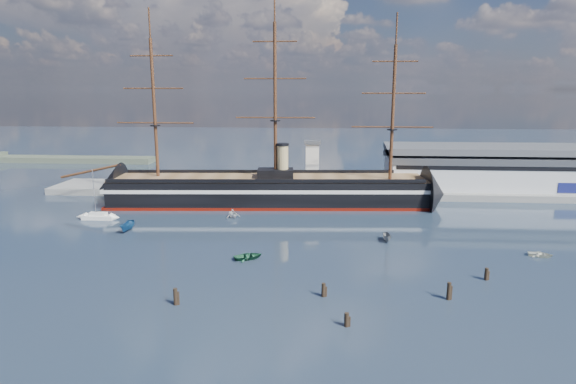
{
  "coord_description": "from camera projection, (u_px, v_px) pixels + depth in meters",
  "views": [
    {
      "loc": [
        6.1,
        -73.28,
        32.17
      ],
      "look_at": [
        -1.76,
        35.0,
        9.0
      ],
      "focal_mm": 30.0,
      "sensor_mm": 36.0,
      "label": 1
    }
  ],
  "objects": [
    {
      "name": "piling_extra",
      "position": [
        323.0,
        297.0,
        76.27
      ],
      "size": [
        0.64,
        0.64,
        2.96
      ],
      "primitive_type": "cylinder",
      "color": "black",
      "rests_on": "ground"
    },
    {
      "name": "piling_far_right",
      "position": [
        486.0,
        280.0,
        82.93
      ],
      "size": [
        0.64,
        0.64,
        2.87
      ],
      "primitive_type": "cylinder",
      "color": "black",
      "rests_on": "ground"
    },
    {
      "name": "warship",
      "position": [
        263.0,
        190.0,
        137.08
      ],
      "size": [
        113.4,
        22.28,
        53.94
      ],
      "rotation": [
        0.0,
        0.0,
        0.07
      ],
      "color": "black",
      "rests_on": "ground"
    },
    {
      "name": "sailboat",
      "position": [
        98.0,
        216.0,
        121.55
      ],
      "size": [
        8.03,
        2.4,
        12.83
      ],
      "rotation": [
        0.0,
        0.0,
        -0.01
      ],
      "color": "white",
      "rests_on": "ground"
    },
    {
      "name": "warehouse",
      "position": [
        488.0,
        168.0,
        150.88
      ],
      "size": [
        63.0,
        21.0,
        11.6
      ],
      "color": "#B7BABC",
      "rests_on": "ground"
    },
    {
      "name": "ground",
      "position": [
        297.0,
        224.0,
        117.64
      ],
      "size": [
        600.0,
        600.0,
        0.0
      ],
      "primitive_type": "plane",
      "color": "#1E3043",
      "rests_on": "ground"
    },
    {
      "name": "piling_near_left",
      "position": [
        176.0,
        305.0,
        73.36
      ],
      "size": [
        0.64,
        0.64,
        3.38
      ],
      "primitive_type": "cylinder",
      "color": "black",
      "rests_on": "ground"
    },
    {
      "name": "motorboat_c",
      "position": [
        387.0,
        241.0,
        104.08
      ],
      "size": [
        5.13,
        1.9,
        2.05
      ],
      "primitive_type": "imported",
      "rotation": [
        0.0,
        0.0,
        0.0
      ],
      "color": "slate",
      "rests_on": "ground"
    },
    {
      "name": "piling_near_mid",
      "position": [
        346.0,
        326.0,
        66.64
      ],
      "size": [
        0.64,
        0.64,
        2.72
      ],
      "primitive_type": "cylinder",
      "color": "black",
      "rests_on": "ground"
    },
    {
      "name": "motorboat_b",
      "position": [
        248.0,
        259.0,
        93.23
      ],
      "size": [
        2.76,
        3.75,
        1.63
      ],
      "primitive_type": "imported",
      "rotation": [
        0.0,
        0.0,
        2.02
      ],
      "color": "#225E3D",
      "rests_on": "ground"
    },
    {
      "name": "motorboat_d",
      "position": [
        233.0,
        218.0,
        123.36
      ],
      "size": [
        7.18,
        6.12,
        2.45
      ],
      "primitive_type": "imported",
      "rotation": [
        0.0,
        0.0,
        0.59
      ],
      "color": "white",
      "rests_on": "ground"
    },
    {
      "name": "motorboat_a",
      "position": [
        128.0,
        231.0,
        111.35
      ],
      "size": [
        6.88,
        2.84,
        2.7
      ],
      "primitive_type": "imported",
      "rotation": [
        0.0,
        0.0,
        -0.05
      ],
      "color": "navy",
      "rests_on": "ground"
    },
    {
      "name": "motorboat_e",
      "position": [
        540.0,
        257.0,
        94.56
      ],
      "size": [
        1.95,
        3.01,
        1.31
      ],
      "primitive_type": "imported",
      "rotation": [
        0.0,
        0.0,
        1.25
      ],
      "color": "beige",
      "rests_on": "ground"
    },
    {
      "name": "quay_tower",
      "position": [
        312.0,
        164.0,
        147.58
      ],
      "size": [
        5.0,
        5.0,
        15.0
      ],
      "color": "silver",
      "rests_on": "ground"
    },
    {
      "name": "quay",
      "position": [
        334.0,
        193.0,
        152.05
      ],
      "size": [
        180.0,
        18.0,
        2.0
      ],
      "primitive_type": "cube",
      "color": "slate",
      "rests_on": "ground"
    },
    {
      "name": "piling_near_right",
      "position": [
        448.0,
        300.0,
        75.16
      ],
      "size": [
        0.64,
        0.64,
        3.55
      ],
      "primitive_type": "cylinder",
      "color": "black",
      "rests_on": "ground"
    },
    {
      "name": "shoreline",
      "position": [
        5.0,
        158.0,
        219.87
      ],
      "size": [
        120.0,
        10.0,
        4.0
      ],
      "color": "#3F4C38",
      "rests_on": "ground"
    }
  ]
}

